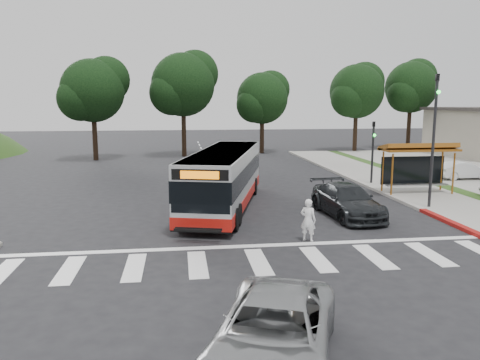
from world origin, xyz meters
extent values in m
plane|color=black|center=(0.00, 0.00, 0.00)|extent=(140.00, 140.00, 0.00)
cube|color=gray|center=(11.00, 8.00, 0.06)|extent=(4.00, 40.00, 0.12)
cube|color=#9E9991|center=(9.00, 8.00, 0.07)|extent=(0.30, 40.00, 0.15)
cube|color=maroon|center=(9.00, -2.00, 0.08)|extent=(0.32, 6.00, 0.15)
cube|color=silver|center=(0.00, -5.00, 0.01)|extent=(18.00, 2.60, 0.01)
cylinder|color=#925418|center=(9.00, 4.40, 1.27)|extent=(0.10, 0.10, 2.30)
cylinder|color=#925418|center=(12.60, 4.40, 1.27)|extent=(0.10, 0.10, 2.30)
cylinder|color=#925418|center=(9.00, 5.60, 1.27)|extent=(0.10, 0.10, 2.30)
cylinder|color=#925418|center=(12.60, 5.60, 1.27)|extent=(0.10, 0.10, 2.30)
cube|color=#925418|center=(10.80, 5.00, 2.57)|extent=(4.20, 1.60, 0.12)
cube|color=#925418|center=(10.80, 5.05, 2.72)|extent=(4.20, 1.32, 0.51)
cube|color=black|center=(10.80, 5.60, 1.32)|extent=(3.80, 0.06, 1.60)
cube|color=gray|center=(10.80, 5.00, 0.57)|extent=(3.60, 0.40, 0.08)
cylinder|color=black|center=(9.60, 1.50, 3.25)|extent=(0.14, 0.14, 6.50)
imported|color=black|center=(9.60, 1.50, 6.00)|extent=(0.16, 0.20, 1.00)
sphere|color=#19E533|center=(9.60, 1.32, 5.65)|extent=(0.18, 0.18, 0.18)
cylinder|color=black|center=(9.60, 8.50, 2.00)|extent=(0.14, 0.14, 4.00)
imported|color=black|center=(9.60, 8.50, 3.50)|extent=(0.16, 0.20, 1.00)
sphere|color=#19E533|center=(9.60, 8.32, 3.15)|extent=(0.18, 0.18, 0.18)
cylinder|color=black|center=(16.00, 28.00, 2.30)|extent=(0.44, 0.44, 4.40)
sphere|color=black|center=(16.00, 28.00, 6.30)|extent=(5.60, 5.60, 5.60)
sphere|color=black|center=(17.12, 28.84, 7.30)|extent=(4.20, 4.20, 4.20)
sphere|color=black|center=(15.02, 27.30, 5.60)|extent=(3.92, 3.92, 3.92)
cylinder|color=black|center=(23.00, 30.00, 2.42)|extent=(0.44, 0.44, 4.84)
sphere|color=black|center=(23.00, 30.00, 6.82)|extent=(5.60, 5.60, 5.60)
sphere|color=black|center=(24.12, 30.84, 7.92)|extent=(4.20, 4.20, 4.20)
sphere|color=black|center=(22.02, 29.30, 6.05)|extent=(3.92, 3.92, 3.92)
cylinder|color=black|center=(-2.00, 26.00, 2.42)|extent=(0.44, 0.44, 4.84)
sphere|color=black|center=(-2.00, 26.00, 6.82)|extent=(6.00, 6.00, 6.00)
sphere|color=black|center=(-0.80, 26.90, 7.92)|extent=(4.50, 4.50, 4.50)
sphere|color=black|center=(-3.05, 25.25, 6.05)|extent=(4.20, 4.20, 4.20)
cylinder|color=black|center=(6.00, 28.00, 1.98)|extent=(0.44, 0.44, 3.96)
sphere|color=black|center=(6.00, 28.00, 5.58)|extent=(5.20, 5.20, 5.20)
sphere|color=black|center=(7.04, 28.78, 6.48)|extent=(3.90, 3.90, 3.90)
sphere|color=black|center=(5.09, 27.35, 4.95)|extent=(3.64, 3.64, 3.64)
cylinder|color=black|center=(-10.00, 24.00, 2.20)|extent=(0.44, 0.44, 4.40)
sphere|color=black|center=(-10.00, 24.00, 6.20)|extent=(5.60, 5.60, 5.60)
sphere|color=black|center=(-8.88, 24.84, 7.20)|extent=(4.20, 4.20, 4.20)
sphere|color=black|center=(-10.98, 23.30, 5.50)|extent=(3.92, 3.92, 3.92)
imported|color=white|center=(2.24, -2.94, 0.81)|extent=(0.71, 0.65, 1.63)
imported|color=black|center=(5.08, 0.65, 0.73)|extent=(2.48, 5.19, 1.46)
imported|color=#97999B|center=(-0.74, -11.08, 0.68)|extent=(3.84, 5.40, 1.37)
imported|color=silver|center=(16.35, 9.21, 0.68)|extent=(3.58, 1.36, 1.17)
camera|label=1|loc=(-2.52, -19.50, 5.18)|focal=35.00mm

